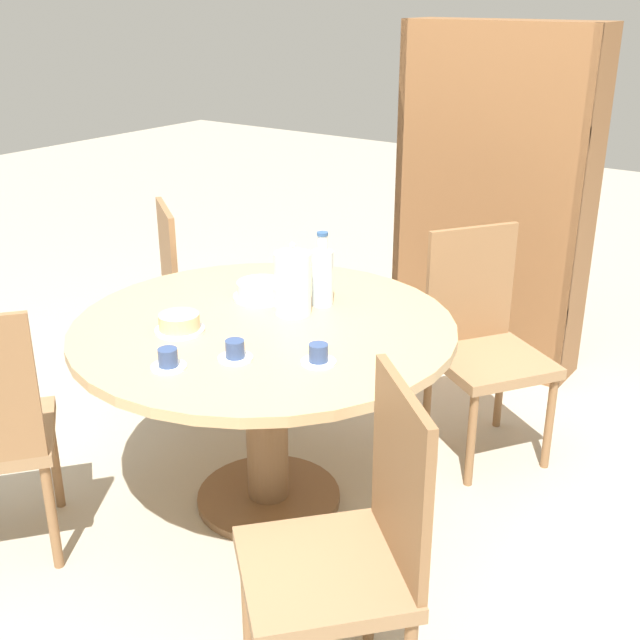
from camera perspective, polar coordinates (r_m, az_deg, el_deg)
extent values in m
plane|color=#B2A893|center=(3.16, -3.65, -12.64)|extent=(14.00, 14.00, 0.00)
cylinder|color=brown|center=(3.15, -3.66, -12.42)|extent=(0.55, 0.55, 0.03)
cylinder|color=brown|center=(2.97, -3.82, -6.85)|extent=(0.16, 0.16, 0.67)
cylinder|color=tan|center=(2.81, -4.01, -0.56)|extent=(1.34, 1.34, 0.04)
cylinder|color=olive|center=(3.74, -4.08, -3.13)|extent=(0.03, 0.03, 0.41)
cylinder|color=olive|center=(4.06, -5.35, -1.05)|extent=(0.03, 0.03, 0.41)
cylinder|color=olive|center=(3.68, -9.52, -3.85)|extent=(0.03, 0.03, 0.41)
cylinder|color=olive|center=(4.01, -10.36, -1.67)|extent=(0.03, 0.03, 0.41)
cube|color=#93704C|center=(3.78, -7.50, 0.71)|extent=(0.59, 0.59, 0.04)
cube|color=olive|center=(3.66, -10.73, 4.21)|extent=(0.34, 0.26, 0.49)
cylinder|color=olive|center=(3.17, -18.35, -9.39)|extent=(0.03, 0.03, 0.41)
cylinder|color=olive|center=(2.87, -18.53, -13.08)|extent=(0.03, 0.03, 0.41)
cylinder|color=olive|center=(2.42, -5.17, -19.44)|extent=(0.03, 0.03, 0.41)
cylinder|color=olive|center=(2.47, 3.56, -18.27)|extent=(0.03, 0.03, 0.41)
cube|color=#93704C|center=(2.16, 0.25, -17.49)|extent=(0.59, 0.59, 0.04)
cube|color=olive|center=(2.04, 5.76, -10.92)|extent=(0.31, 0.29, 0.49)
cylinder|color=olive|center=(3.19, 10.70, -8.36)|extent=(0.03, 0.03, 0.41)
cylinder|color=olive|center=(3.37, 15.99, -7.06)|extent=(0.03, 0.03, 0.41)
cylinder|color=olive|center=(3.46, 7.64, -5.57)|extent=(0.03, 0.03, 0.41)
cylinder|color=olive|center=(3.63, 12.67, -4.53)|extent=(0.03, 0.03, 0.41)
cube|color=#93704C|center=(3.30, 12.06, -2.90)|extent=(0.58, 0.58, 0.04)
cube|color=olive|center=(3.36, 10.64, 2.53)|extent=(0.24, 0.35, 0.49)
cube|color=brown|center=(3.95, 18.32, 7.09)|extent=(0.04, 0.28, 1.69)
cube|color=brown|center=(4.31, 6.52, 9.27)|extent=(0.04, 0.28, 1.69)
cube|color=brown|center=(3.99, 11.40, 7.93)|extent=(0.96, 0.02, 1.69)
cube|color=brown|center=(4.38, 11.31, -2.27)|extent=(0.89, 0.27, 0.04)
cube|color=brown|center=(4.23, 11.72, 2.72)|extent=(0.89, 0.27, 0.04)
cube|color=brown|center=(4.11, 12.18, 8.27)|extent=(0.89, 0.27, 0.04)
cube|color=brown|center=(4.03, 12.68, 14.10)|extent=(0.89, 0.27, 0.04)
cube|color=brown|center=(3.99, 13.20, 19.83)|extent=(0.89, 0.27, 0.04)
cube|color=orange|center=(4.21, 14.53, -1.19)|extent=(0.38, 0.21, 0.28)
cube|color=#28703D|center=(4.40, 8.39, 0.31)|extent=(0.38, 0.21, 0.28)
cube|color=black|center=(4.07, 15.36, 4.03)|extent=(0.33, 0.21, 0.29)
cube|color=gold|center=(4.27, 8.47, 5.89)|extent=(0.33, 0.21, 0.35)
cube|color=orange|center=(3.95, 16.09, 10.26)|extent=(0.33, 0.21, 0.35)
cube|color=black|center=(4.17, 8.74, 11.34)|extent=(0.33, 0.21, 0.34)
cube|color=#28703D|center=(3.90, 16.67, 15.96)|extent=(0.33, 0.21, 0.30)
cube|color=beige|center=(4.11, 9.12, 16.63)|extent=(0.33, 0.21, 0.26)
cylinder|color=white|center=(2.85, -1.95, 2.61)|extent=(0.13, 0.13, 0.23)
cone|color=white|center=(2.81, -1.98, 4.97)|extent=(0.12, 0.12, 0.02)
sphere|color=white|center=(2.80, -1.99, 5.36)|extent=(0.02, 0.02, 0.02)
cylinder|color=silver|center=(2.93, 0.17, 2.99)|extent=(0.08, 0.08, 0.21)
cylinder|color=silver|center=(2.89, 0.18, 5.48)|extent=(0.04, 0.04, 0.06)
cylinder|color=#2D5184|center=(2.88, 0.18, 6.15)|extent=(0.04, 0.04, 0.01)
cylinder|color=silver|center=(3.03, -4.18, 1.67)|extent=(0.21, 0.21, 0.01)
cylinder|color=silver|center=(3.02, -4.20, 2.24)|extent=(0.18, 0.18, 0.05)
cylinder|color=silver|center=(2.77, -9.94, -0.71)|extent=(0.17, 0.17, 0.01)
cylinder|color=#DBB784|center=(2.75, -9.99, -0.10)|extent=(0.14, 0.14, 0.05)
cylinder|color=white|center=(2.54, -6.04, -2.71)|extent=(0.11, 0.11, 0.01)
cylinder|color=#334775|center=(2.52, -6.07, -2.05)|extent=(0.06, 0.06, 0.06)
cylinder|color=white|center=(2.51, -10.71, -3.28)|extent=(0.11, 0.11, 0.01)
cylinder|color=#334775|center=(2.50, -10.76, -2.62)|extent=(0.06, 0.06, 0.06)
cylinder|color=white|center=(2.50, -0.11, -3.00)|extent=(0.11, 0.11, 0.01)
cylinder|color=#334775|center=(2.48, -0.11, -2.34)|extent=(0.06, 0.06, 0.06)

